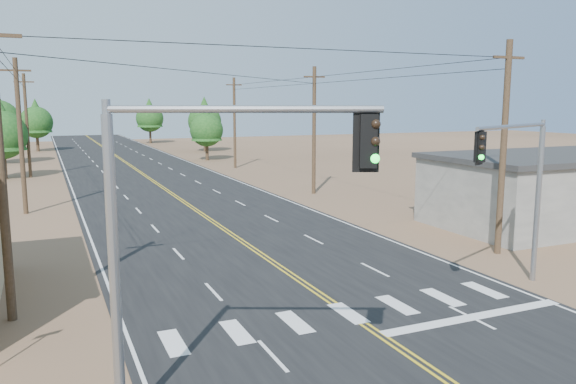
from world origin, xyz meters
TOP-DOWN VIEW (x-y plane):
  - road at (0.00, 30.00)m, footprint 15.00×200.00m
  - building_right at (19.00, 16.00)m, footprint 15.00×8.00m
  - utility_pole_left_near at (-10.50, 12.00)m, footprint 1.80×0.30m
  - utility_pole_left_mid at (-10.50, 32.00)m, footprint 1.80×0.30m
  - utility_pole_left_far at (-10.50, 52.00)m, footprint 1.80×0.30m
  - utility_pole_right_near at (10.50, 12.00)m, footprint 1.80×0.30m
  - utility_pole_right_mid at (10.50, 32.00)m, footprint 1.80×0.30m
  - utility_pole_right_far at (10.50, 52.00)m, footprint 1.80×0.30m
  - signal_mast_left at (-6.52, 3.33)m, footprint 5.25×2.55m
  - signal_mast_right at (7.11, 7.51)m, footprint 5.56×2.60m
  - tree_left_near at (-12.72, 51.59)m, footprint 4.61×4.61m
  - tree_left_far at (-9.93, 85.43)m, footprint 4.79×4.79m
  - tree_right_near at (9.98, 61.80)m, footprint 4.19×4.19m
  - tree_right_mid at (13.33, 74.93)m, footprint 4.96×4.96m
  - tree_right_far at (9.00, 96.88)m, footprint 4.95×4.95m

SIDE VIEW (x-z plane):
  - road at x=0.00m, z-range 0.00..0.02m
  - building_right at x=19.00m, z-range 0.00..4.00m
  - tree_right_near at x=9.98m, z-range 0.78..7.76m
  - signal_mast_right at x=7.11m, z-range 1.19..7.69m
  - tree_left_near at x=-12.72m, z-range 0.85..8.53m
  - signal_mast_left at x=-6.52m, z-range 1.25..8.44m
  - tree_left_far at x=-9.93m, z-range 0.89..8.87m
  - tree_right_far at x=9.00m, z-range 0.92..9.17m
  - tree_right_mid at x=13.33m, z-range 0.92..9.18m
  - utility_pole_left_near at x=-10.50m, z-range 0.12..10.12m
  - utility_pole_left_mid at x=-10.50m, z-range 0.12..10.12m
  - utility_pole_left_far at x=-10.50m, z-range 0.12..10.12m
  - utility_pole_right_near at x=10.50m, z-range 0.12..10.12m
  - utility_pole_right_mid at x=10.50m, z-range 0.12..10.12m
  - utility_pole_right_far at x=10.50m, z-range 0.12..10.12m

